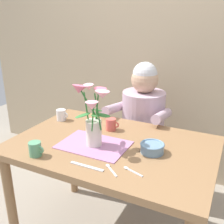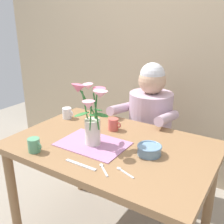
{
  "view_description": "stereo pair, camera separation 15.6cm",
  "coord_description": "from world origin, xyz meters",
  "px_view_note": "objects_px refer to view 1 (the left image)",
  "views": [
    {
      "loc": [
        0.63,
        -1.27,
        1.46
      ],
      "look_at": [
        -0.03,
        0.05,
        0.92
      ],
      "focal_mm": 42.22,
      "sensor_mm": 36.0,
      "label": 1
    },
    {
      "loc": [
        0.76,
        -1.19,
        1.46
      ],
      "look_at": [
        -0.03,
        0.05,
        0.92
      ],
      "focal_mm": 42.22,
      "sensor_mm": 36.0,
      "label": 2
    }
  ],
  "objects_px": {
    "tea_cup": "(61,115)",
    "coffee_cup": "(111,124)",
    "flower_vase": "(93,116)",
    "dinner_knife": "(87,166)",
    "ceramic_bowl": "(152,147)",
    "seated_person": "(142,132)",
    "ceramic_mug": "(35,149)"
  },
  "relations": [
    {
      "from": "flower_vase",
      "to": "tea_cup",
      "type": "relative_size",
      "value": 3.99
    },
    {
      "from": "seated_person",
      "to": "coffee_cup",
      "type": "distance_m",
      "value": 0.5
    },
    {
      "from": "tea_cup",
      "to": "coffee_cup",
      "type": "xyz_separation_m",
      "value": [
        0.4,
        0.0,
        0.0
      ]
    },
    {
      "from": "flower_vase",
      "to": "ceramic_mug",
      "type": "relative_size",
      "value": 3.99
    },
    {
      "from": "dinner_knife",
      "to": "ceramic_mug",
      "type": "height_order",
      "value": "ceramic_mug"
    },
    {
      "from": "ceramic_bowl",
      "to": "dinner_knife",
      "type": "distance_m",
      "value": 0.38
    },
    {
      "from": "flower_vase",
      "to": "coffee_cup",
      "type": "xyz_separation_m",
      "value": [
        -0.01,
        0.25,
        -0.15
      ]
    },
    {
      "from": "dinner_knife",
      "to": "ceramic_mug",
      "type": "bearing_deg",
      "value": -175.25
    },
    {
      "from": "flower_vase",
      "to": "dinner_knife",
      "type": "bearing_deg",
      "value": -68.83
    },
    {
      "from": "seated_person",
      "to": "tea_cup",
      "type": "relative_size",
      "value": 12.2
    },
    {
      "from": "tea_cup",
      "to": "coffee_cup",
      "type": "relative_size",
      "value": 1.0
    },
    {
      "from": "seated_person",
      "to": "ceramic_bowl",
      "type": "relative_size",
      "value": 8.35
    },
    {
      "from": "dinner_knife",
      "to": "ceramic_mug",
      "type": "distance_m",
      "value": 0.31
    },
    {
      "from": "tea_cup",
      "to": "ceramic_bowl",
      "type": "bearing_deg",
      "value": -13.01
    },
    {
      "from": "ceramic_bowl",
      "to": "tea_cup",
      "type": "bearing_deg",
      "value": 166.99
    },
    {
      "from": "seated_person",
      "to": "ceramic_bowl",
      "type": "xyz_separation_m",
      "value": [
        0.27,
        -0.61,
        0.21
      ]
    },
    {
      "from": "ceramic_mug",
      "to": "flower_vase",
      "type": "bearing_deg",
      "value": 46.36
    },
    {
      "from": "ceramic_bowl",
      "to": "tea_cup",
      "type": "relative_size",
      "value": 1.46
    },
    {
      "from": "ceramic_bowl",
      "to": "coffee_cup",
      "type": "bearing_deg",
      "value": 153.09
    },
    {
      "from": "flower_vase",
      "to": "dinner_knife",
      "type": "xyz_separation_m",
      "value": [
        0.08,
        -0.21,
        -0.19
      ]
    },
    {
      "from": "flower_vase",
      "to": "tea_cup",
      "type": "bearing_deg",
      "value": 148.97
    },
    {
      "from": "seated_person",
      "to": "ceramic_mug",
      "type": "distance_m",
      "value": 1.0
    },
    {
      "from": "flower_vase",
      "to": "tea_cup",
      "type": "height_order",
      "value": "flower_vase"
    },
    {
      "from": "dinner_knife",
      "to": "tea_cup",
      "type": "xyz_separation_m",
      "value": [
        -0.5,
        0.47,
        0.04
      ]
    },
    {
      "from": "seated_person",
      "to": "tea_cup",
      "type": "distance_m",
      "value": 0.68
    },
    {
      "from": "dinner_knife",
      "to": "coffee_cup",
      "type": "height_order",
      "value": "coffee_cup"
    },
    {
      "from": "ceramic_mug",
      "to": "coffee_cup",
      "type": "height_order",
      "value": "same"
    },
    {
      "from": "flower_vase",
      "to": "coffee_cup",
      "type": "distance_m",
      "value": 0.29
    },
    {
      "from": "coffee_cup",
      "to": "flower_vase",
      "type": "bearing_deg",
      "value": -87.13
    },
    {
      "from": "dinner_knife",
      "to": "coffee_cup",
      "type": "xyz_separation_m",
      "value": [
        -0.1,
        0.47,
        0.04
      ]
    },
    {
      "from": "seated_person",
      "to": "ceramic_bowl",
      "type": "bearing_deg",
      "value": -67.68
    },
    {
      "from": "coffee_cup",
      "to": "ceramic_mug",
      "type": "bearing_deg",
      "value": -113.63
    }
  ]
}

